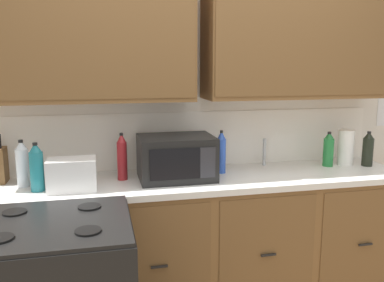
% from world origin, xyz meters
% --- Properties ---
extents(wall_unit, '(3.96, 0.40, 2.57)m').
position_xyz_m(wall_unit, '(0.00, 0.50, 1.68)').
color(wall_unit, white).
rests_on(wall_unit, ground_plane).
extents(counter_run, '(2.79, 0.64, 0.93)m').
position_xyz_m(counter_run, '(0.00, 0.30, 0.48)').
color(counter_run, black).
rests_on(counter_run, ground_plane).
extents(microwave, '(0.48, 0.37, 0.28)m').
position_xyz_m(microwave, '(-0.18, 0.30, 1.07)').
color(microwave, black).
rests_on(microwave, counter_run).
extents(toaster, '(0.28, 0.18, 0.19)m').
position_xyz_m(toaster, '(-0.82, 0.18, 1.03)').
color(toaster, white).
rests_on(toaster, counter_run).
extents(sink_faucet, '(0.02, 0.02, 0.20)m').
position_xyz_m(sink_faucet, '(0.52, 0.51, 1.03)').
color(sink_faucet, '#B2B5BA').
rests_on(sink_faucet, counter_run).
extents(paper_towel_roll, '(0.12, 0.12, 0.26)m').
position_xyz_m(paper_towel_roll, '(1.12, 0.40, 1.06)').
color(paper_towel_roll, white).
rests_on(paper_towel_roll, counter_run).
extents(bottle_clear, '(0.08, 0.08, 0.29)m').
position_xyz_m(bottle_clear, '(-1.12, 0.33, 1.07)').
color(bottle_clear, silver).
rests_on(bottle_clear, counter_run).
extents(bottle_dark, '(0.08, 0.08, 0.26)m').
position_xyz_m(bottle_dark, '(1.25, 0.33, 1.06)').
color(bottle_dark, black).
rests_on(bottle_dark, counter_run).
extents(bottle_red, '(0.06, 0.06, 0.31)m').
position_xyz_m(bottle_red, '(-0.52, 0.35, 1.08)').
color(bottle_red, maroon).
rests_on(bottle_red, counter_run).
extents(bottle_green, '(0.08, 0.08, 0.25)m').
position_xyz_m(bottle_green, '(0.96, 0.39, 1.06)').
color(bottle_green, '#237A38').
rests_on(bottle_green, counter_run).
extents(bottle_teal, '(0.08, 0.08, 0.29)m').
position_xyz_m(bottle_teal, '(-1.02, 0.22, 1.07)').
color(bottle_teal, '#1E707A').
rests_on(bottle_teal, counter_run).
extents(bottle_blue, '(0.06, 0.06, 0.29)m').
position_xyz_m(bottle_blue, '(0.15, 0.37, 1.08)').
color(bottle_blue, blue).
rests_on(bottle_blue, counter_run).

